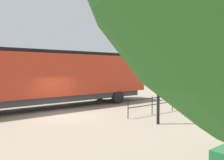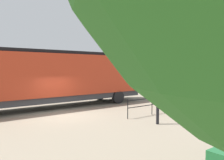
{
  "view_description": "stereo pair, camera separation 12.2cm",
  "coord_description": "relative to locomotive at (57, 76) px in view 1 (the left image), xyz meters",
  "views": [
    {
      "loc": [
        12.93,
        -6.23,
        3.0
      ],
      "look_at": [
        0.47,
        3.37,
        2.18
      ],
      "focal_mm": 35.93,
      "sensor_mm": 36.0,
      "label": 1
    },
    {
      "loc": [
        13.0,
        -6.13,
        3.0
      ],
      "look_at": [
        0.47,
        3.37,
        2.18
      ],
      "focal_mm": 35.93,
      "sensor_mm": 36.0,
      "label": 2
    }
  ],
  "objects": [
    {
      "name": "ground_plane",
      "position": [
        3.22,
        -0.93,
        -2.4
      ],
      "size": [
        120.0,
        120.0,
        0.0
      ],
      "primitive_type": "plane",
      "color": "gray"
    },
    {
      "name": "lamp_post",
      "position": [
        8.23,
        2.08,
        1.88
      ],
      "size": [
        0.52,
        0.52,
        6.08
      ],
      "color": "black",
      "rests_on": "ground_plane"
    },
    {
      "name": "locomotive",
      "position": [
        0.0,
        0.0,
        0.0
      ],
      "size": [
        3.1,
        16.8,
        4.29
      ],
      "color": "red",
      "rests_on": "ground_plane"
    },
    {
      "name": "platform_fence",
      "position": [
        6.33,
        5.79,
        -1.64
      ],
      "size": [
        0.05,
        8.4,
        1.17
      ],
      "color": "black",
      "rests_on": "ground_plane"
    }
  ]
}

